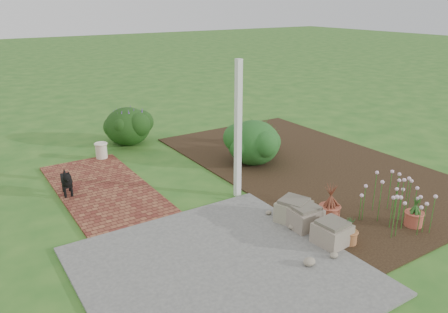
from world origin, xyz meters
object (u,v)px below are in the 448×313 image
black_dog (67,181)px  evergreen_shrub (254,141)px  cream_ceramic_urn (101,151)px  stone_trough_near (332,234)px

black_dog → evergreen_shrub: evergreen_shrub is taller
black_dog → cream_ceramic_urn: black_dog is taller
cream_ceramic_urn → stone_trough_near: bearing=-73.1°
stone_trough_near → cream_ceramic_urn: cream_ceramic_urn is taller
stone_trough_near → evergreen_shrub: evergreen_shrub is taller
cream_ceramic_urn → evergreen_shrub: bearing=-37.6°
black_dog → cream_ceramic_urn: 2.01m
black_dog → stone_trough_near: bearing=-46.2°
cream_ceramic_urn → evergreen_shrub: (2.72, -2.09, 0.31)m
cream_ceramic_urn → black_dog: bearing=-125.5°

